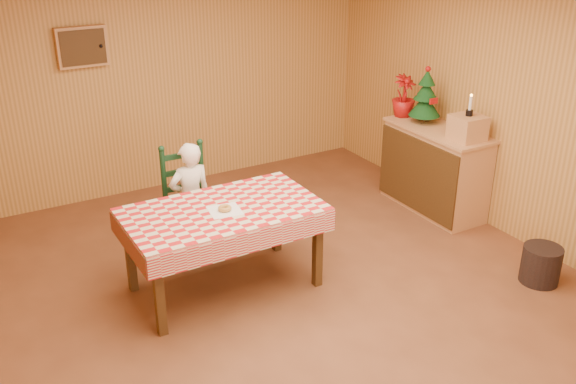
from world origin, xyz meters
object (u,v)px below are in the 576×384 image
object	(u,v)px
seated_child	(191,199)
crate	(468,128)
shelf_unit	(434,169)
storage_bin	(541,265)
ladder_chair	(189,203)
dining_table	(223,217)
christmas_tree	(426,97)

from	to	relation	value
seated_child	crate	distance (m)	2.84
shelf_unit	crate	xyz separation A→B (m)	(0.01, -0.40, 0.59)
crate	storage_bin	bearing A→B (deg)	-99.34
ladder_chair	seated_child	size ratio (longest dim) A/B	0.96
ladder_chair	storage_bin	distance (m)	3.27
dining_table	shelf_unit	world-z (taller)	shelf_unit
christmas_tree	storage_bin	xyz separation A→B (m)	(-0.21, -1.91, -1.04)
dining_table	seated_child	distance (m)	0.74
shelf_unit	crate	distance (m)	0.71
christmas_tree	ladder_chair	bearing A→B (deg)	175.82
dining_table	storage_bin	world-z (taller)	dining_table
seated_child	storage_bin	xyz separation A→B (m)	(2.48, -2.05, -0.39)
ladder_chair	seated_child	distance (m)	0.08
dining_table	crate	world-z (taller)	crate
dining_table	storage_bin	bearing A→B (deg)	-28.01
dining_table	storage_bin	xyz separation A→B (m)	(2.48, -1.32, -0.52)
shelf_unit	crate	world-z (taller)	crate
dining_table	christmas_tree	world-z (taller)	christmas_tree
crate	ladder_chair	bearing A→B (deg)	162.51
seated_child	dining_table	bearing A→B (deg)	90.00
dining_table	ladder_chair	size ratio (longest dim) A/B	1.53
christmas_tree	seated_child	bearing A→B (deg)	177.03
shelf_unit	crate	bearing A→B (deg)	-88.77
seated_child	christmas_tree	xyz separation A→B (m)	(2.68, -0.14, 0.65)
shelf_unit	storage_bin	bearing A→B (deg)	-96.82
dining_table	shelf_unit	bearing A→B (deg)	7.27
seated_child	storage_bin	distance (m)	3.24
crate	storage_bin	world-z (taller)	crate
shelf_unit	christmas_tree	distance (m)	0.79
shelf_unit	seated_child	bearing A→B (deg)	171.73
shelf_unit	dining_table	bearing A→B (deg)	-172.73
ladder_chair	storage_bin	world-z (taller)	ladder_chair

